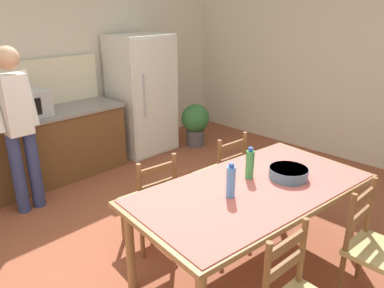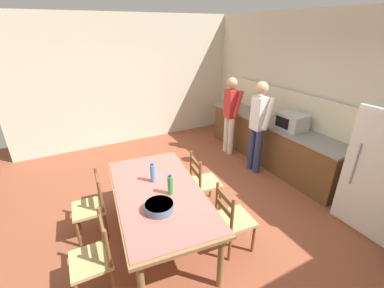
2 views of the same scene
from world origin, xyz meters
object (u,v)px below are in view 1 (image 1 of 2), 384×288
chair_side_far_left (150,202)px  serving_bowl (288,172)px  dining_table (252,195)px  person_at_counter (18,123)px  microwave (25,104)px  potted_plant (195,122)px  chair_side_near_right (373,248)px  bottle_near_centre (231,181)px  chair_side_far_right (222,175)px  bottle_off_centre (250,164)px  refrigerator (142,95)px

chair_side_far_left → serving_bowl: bearing=132.2°
dining_table → person_at_counter: (-0.87, 2.31, 0.29)m
microwave → potted_plant: 2.51m
chair_side_near_right → serving_bowl: bearing=92.2°
bottle_near_centre → chair_side_far_right: bottle_near_centre is taller
person_at_counter → microwave: bearing=-30.6°
bottle_near_centre → bottle_off_centre: bearing=14.0°
bottle_off_centre → chair_side_near_right: size_ratio=0.30×
bottle_off_centre → serving_bowl: bottle_off_centre is taller
bottle_near_centre → chair_side_far_right: (0.78, 0.73, -0.45)m
serving_bowl → chair_side_far_left: 1.25m
dining_table → person_at_counter: bearing=110.6°
refrigerator → dining_table: bearing=-111.9°
dining_table → chair_side_near_right: bearing=-67.7°
refrigerator → chair_side_far_right: (-0.60, -2.06, -0.42)m
microwave → potted_plant: microwave is taller
bottle_off_centre → chair_side_far_left: 0.98m
refrigerator → bottle_off_centre: refrigerator is taller
microwave → chair_side_far_right: (1.10, -2.08, -0.59)m
refrigerator → chair_side_far_left: 2.49m
microwave → bottle_near_centre: (0.32, -2.80, -0.14)m
bottle_near_centre → chair_side_near_right: bottle_near_centre is taller
bottle_off_centre → chair_side_far_right: size_ratio=0.30×
microwave → chair_side_far_left: 2.07m
serving_bowl → chair_side_near_right: bearing=-88.9°
chair_side_far_right → bottle_near_centre: bearing=47.8°
microwave → dining_table: (0.56, -2.83, -0.33)m
refrigerator → chair_side_near_right: size_ratio=1.90×
refrigerator → chair_side_far_left: size_ratio=1.90×
bottle_near_centre → microwave: bearing=96.4°
chair_side_far_right → potted_plant: size_ratio=1.36×
serving_bowl → chair_side_far_right: (0.20, 0.87, -0.38)m
dining_table → potted_plant: 3.02m
refrigerator → potted_plant: refrigerator is taller
bottle_near_centre → chair_side_far_left: bearing=97.4°
serving_bowl → dining_table: bearing=161.0°
refrigerator → chair_side_near_right: bearing=-102.0°
microwave → serving_bowl: microwave is taller
chair_side_near_right → refrigerator: bearing=79.1°
serving_bowl → microwave: bearing=107.0°
refrigerator → bottle_near_centre: size_ratio=6.40×
bottle_near_centre → chair_side_near_right: 1.16m
bottle_off_centre → serving_bowl: size_ratio=0.84×
person_at_counter → refrigerator: bearing=-76.0°
bottle_near_centre → bottle_off_centre: size_ratio=1.00×
microwave → chair_side_far_right: 2.42m
bottle_off_centre → serving_bowl: bearing=-46.2°
potted_plant → microwave: bearing=169.4°
chair_side_far_right → chair_side_near_right: (-0.18, -1.61, 0.00)m
potted_plant → refrigerator: bearing=148.3°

